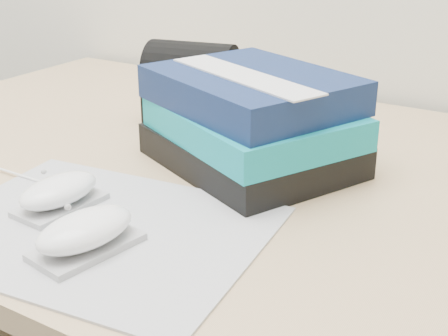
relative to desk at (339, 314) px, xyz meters
The scene contains 7 objects.
desk is the anchor object (origin of this frame).
mousepad 0.43m from the desk, 120.17° to the right, with size 0.37×0.29×0.00m, color gray.
mouse_rear 0.47m from the desk, 130.67° to the right, with size 0.07×0.11×0.04m.
mouse_front 0.46m from the desk, 113.95° to the right, with size 0.08×0.12×0.05m.
usb_cable 0.52m from the desk, 146.41° to the right, with size 0.00×0.00×0.24m, color white.
book_stack 0.33m from the desk, 158.25° to the right, with size 0.33×0.31×0.13m.
pouch 0.43m from the desk, 168.72° to the left, with size 0.16×0.13×0.14m.
Camera 1 is at (0.26, 0.88, 1.06)m, focal length 50.00 mm.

